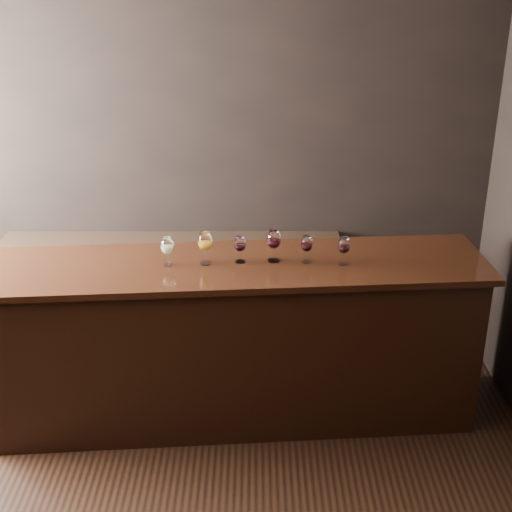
{
  "coord_description": "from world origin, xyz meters",
  "views": [
    {
      "loc": [
        0.7,
        -3.02,
        3.02
      ],
      "look_at": [
        0.7,
        1.13,
        1.21
      ],
      "focal_mm": 50.0,
      "sensor_mm": 36.0,
      "label": 1
    }
  ],
  "objects_px": {
    "glass_white": "(167,246)",
    "glass_amber": "(205,242)",
    "glass_red_a": "(240,244)",
    "glass_red_b": "(274,240)",
    "glass_red_c": "(307,244)",
    "glass_red_d": "(344,246)",
    "bar_counter": "(234,344)",
    "back_bar_shelf": "(173,296)"
  },
  "relations": [
    {
      "from": "glass_white",
      "to": "glass_amber",
      "type": "relative_size",
      "value": 0.89
    },
    {
      "from": "glass_white",
      "to": "glass_red_a",
      "type": "xyz_separation_m",
      "value": [
        0.46,
        0.05,
        -0.01
      ]
    },
    {
      "from": "glass_white",
      "to": "glass_red_b",
      "type": "height_order",
      "value": "glass_red_b"
    },
    {
      "from": "glass_white",
      "to": "glass_red_a",
      "type": "distance_m",
      "value": 0.46
    },
    {
      "from": "glass_red_a",
      "to": "glass_red_c",
      "type": "distance_m",
      "value": 0.43
    },
    {
      "from": "glass_amber",
      "to": "glass_red_b",
      "type": "distance_m",
      "value": 0.44
    },
    {
      "from": "glass_red_a",
      "to": "glass_red_d",
      "type": "distance_m",
      "value": 0.66
    },
    {
      "from": "glass_amber",
      "to": "glass_red_a",
      "type": "xyz_separation_m",
      "value": [
        0.22,
        0.02,
        -0.02
      ]
    },
    {
      "from": "bar_counter",
      "to": "back_bar_shelf",
      "type": "height_order",
      "value": "bar_counter"
    },
    {
      "from": "glass_red_b",
      "to": "glass_red_c",
      "type": "xyz_separation_m",
      "value": [
        0.21,
        -0.02,
        -0.02
      ]
    },
    {
      "from": "glass_white",
      "to": "back_bar_shelf",
      "type": "bearing_deg",
      "value": 95.99
    },
    {
      "from": "glass_red_d",
      "to": "bar_counter",
      "type": "bearing_deg",
      "value": 179.26
    },
    {
      "from": "back_bar_shelf",
      "to": "glass_amber",
      "type": "bearing_deg",
      "value": -69.5
    },
    {
      "from": "bar_counter",
      "to": "glass_white",
      "type": "distance_m",
      "value": 0.83
    },
    {
      "from": "bar_counter",
      "to": "glass_red_c",
      "type": "xyz_separation_m",
      "value": [
        0.47,
        0.02,
        0.72
      ]
    },
    {
      "from": "back_bar_shelf",
      "to": "glass_red_a",
      "type": "bearing_deg",
      "value": -57.54
    },
    {
      "from": "bar_counter",
      "to": "glass_red_d",
      "type": "distance_m",
      "value": 1.01
    },
    {
      "from": "glass_red_a",
      "to": "glass_red_d",
      "type": "bearing_deg",
      "value": -2.76
    },
    {
      "from": "back_bar_shelf",
      "to": "glass_red_c",
      "type": "xyz_separation_m",
      "value": [
        0.98,
        -0.87,
        0.81
      ]
    },
    {
      "from": "glass_amber",
      "to": "glass_red_a",
      "type": "height_order",
      "value": "glass_amber"
    },
    {
      "from": "bar_counter",
      "to": "glass_red_a",
      "type": "bearing_deg",
      "value": 21.09
    },
    {
      "from": "glass_white",
      "to": "glass_red_d",
      "type": "relative_size",
      "value": 1.04
    },
    {
      "from": "glass_red_b",
      "to": "glass_red_c",
      "type": "height_order",
      "value": "glass_red_b"
    },
    {
      "from": "glass_red_a",
      "to": "glass_red_b",
      "type": "bearing_deg",
      "value": 4.18
    },
    {
      "from": "glass_red_a",
      "to": "bar_counter",
      "type": "bearing_deg",
      "value": -154.61
    },
    {
      "from": "back_bar_shelf",
      "to": "glass_red_d",
      "type": "relative_size",
      "value": 14.42
    },
    {
      "from": "bar_counter",
      "to": "glass_red_a",
      "type": "xyz_separation_m",
      "value": [
        0.05,
        0.02,
        0.72
      ]
    },
    {
      "from": "glass_amber",
      "to": "glass_red_c",
      "type": "height_order",
      "value": "glass_amber"
    },
    {
      "from": "glass_amber",
      "to": "glass_red_c",
      "type": "distance_m",
      "value": 0.65
    },
    {
      "from": "glass_amber",
      "to": "glass_red_a",
      "type": "distance_m",
      "value": 0.22
    },
    {
      "from": "glass_red_b",
      "to": "glass_red_c",
      "type": "relative_size",
      "value": 1.19
    },
    {
      "from": "glass_red_b",
      "to": "glass_red_c",
      "type": "distance_m",
      "value": 0.21
    },
    {
      "from": "bar_counter",
      "to": "glass_red_d",
      "type": "height_order",
      "value": "glass_red_d"
    },
    {
      "from": "glass_white",
      "to": "glass_red_c",
      "type": "relative_size",
      "value": 1.05
    },
    {
      "from": "bar_counter",
      "to": "glass_red_c",
      "type": "bearing_deg",
      "value": -1.58
    },
    {
      "from": "glass_white",
      "to": "glass_red_a",
      "type": "height_order",
      "value": "glass_white"
    },
    {
      "from": "bar_counter",
      "to": "glass_red_c",
      "type": "height_order",
      "value": "glass_red_c"
    },
    {
      "from": "glass_red_d",
      "to": "glass_red_b",
      "type": "bearing_deg",
      "value": 173.87
    },
    {
      "from": "glass_amber",
      "to": "glass_red_d",
      "type": "xyz_separation_m",
      "value": [
        0.88,
        -0.01,
        -0.02
      ]
    },
    {
      "from": "glass_red_c",
      "to": "glass_amber",
      "type": "bearing_deg",
      "value": -177.96
    },
    {
      "from": "glass_white",
      "to": "glass_red_d",
      "type": "bearing_deg",
      "value": 0.82
    },
    {
      "from": "back_bar_shelf",
      "to": "glass_white",
      "type": "height_order",
      "value": "glass_white"
    }
  ]
}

